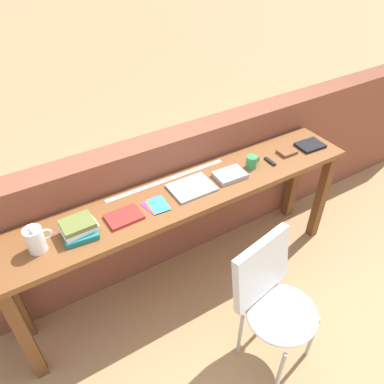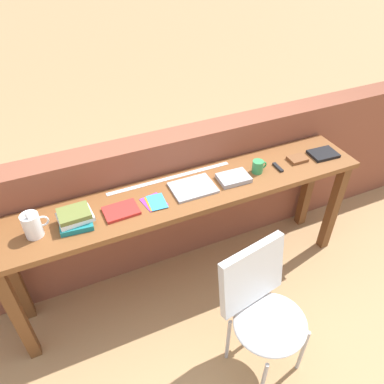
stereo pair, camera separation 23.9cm
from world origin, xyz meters
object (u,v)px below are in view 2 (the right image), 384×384
at_px(book_open_centre, 193,188).
at_px(leather_journal_brown, 297,159).
at_px(pitcher_white, 32,225).
at_px(magazine_cycling, 121,211).
at_px(chair_white_moulded, 263,307).
at_px(mug, 258,167).
at_px(book_stack_leftmost, 75,218).
at_px(pamphlet_pile_colourful, 155,202).
at_px(book_repair_rightmost, 323,154).
at_px(multitool_folded, 278,167).

relative_size(book_open_centre, leather_journal_brown, 2.19).
relative_size(pitcher_white, book_open_centre, 0.65).
bearing_deg(magazine_cycling, pitcher_white, 177.19).
relative_size(chair_white_moulded, mug, 8.10).
relative_size(book_stack_leftmost, magazine_cycling, 0.99).
distance_m(pamphlet_pile_colourful, book_open_centre, 0.27).
height_order(chair_white_moulded, pamphlet_pile_colourful, chair_white_moulded).
bearing_deg(chair_white_moulded, book_open_centre, 97.51).
distance_m(book_stack_leftmost, book_open_centre, 0.76).
height_order(pamphlet_pile_colourful, mug, mug).
distance_m(magazine_cycling, mug, 0.98).
bearing_deg(pitcher_white, chair_white_moulded, -34.44).
relative_size(chair_white_moulded, magazine_cycling, 4.28).
distance_m(magazine_cycling, pamphlet_pile_colourful, 0.22).
bearing_deg(mug, chair_white_moulded, -117.01).
bearing_deg(pamphlet_pile_colourful, pitcher_white, 179.15).
relative_size(book_stack_leftmost, book_open_centre, 0.73).
bearing_deg(book_repair_rightmost, book_stack_leftmost, -176.70).
bearing_deg(leather_journal_brown, pamphlet_pile_colourful, -177.22).
bearing_deg(book_stack_leftmost, chair_white_moulded, -40.74).
bearing_deg(multitool_folded, book_repair_rightmost, 0.60).
xyz_separation_m(pitcher_white, magazine_cycling, (0.49, -0.01, -0.07)).
relative_size(book_stack_leftmost, multitool_folded, 1.88).
height_order(chair_white_moulded, mug, mug).
distance_m(leather_journal_brown, book_repair_rightmost, 0.22).
bearing_deg(leather_journal_brown, book_open_centre, -179.02).
height_order(book_stack_leftmost, leather_journal_brown, book_stack_leftmost).
relative_size(book_stack_leftmost, book_repair_rightmost, 1.04).
distance_m(multitool_folded, book_repair_rightmost, 0.40).
distance_m(pitcher_white, book_repair_rightmost, 2.03).
bearing_deg(leather_journal_brown, multitool_folded, -170.57).
xyz_separation_m(book_stack_leftmost, pamphlet_pile_colourful, (0.49, -0.01, -0.04)).
xyz_separation_m(book_stack_leftmost, book_open_centre, (0.76, 0.03, -0.04)).
xyz_separation_m(pitcher_white, pamphlet_pile_colourful, (0.71, -0.01, -0.07)).
bearing_deg(pamphlet_pile_colourful, mug, 1.50).
bearing_deg(magazine_cycling, pamphlet_pile_colourful, -2.18).
bearing_deg(multitool_folded, chair_white_moulded, -126.32).
bearing_deg(magazine_cycling, book_repair_rightmost, -1.74).
height_order(chair_white_moulded, pitcher_white, pitcher_white).
xyz_separation_m(magazine_cycling, mug, (0.98, 0.02, 0.04)).
height_order(magazine_cycling, book_open_centre, magazine_cycling).
bearing_deg(book_repair_rightmost, mug, -178.42).
height_order(pitcher_white, pamphlet_pile_colourful, pitcher_white).
xyz_separation_m(pamphlet_pile_colourful, multitool_folded, (0.91, -0.00, 0.00)).
distance_m(book_open_centre, leather_journal_brown, 0.83).
xyz_separation_m(book_open_centre, leather_journal_brown, (0.83, -0.01, 0.00)).
xyz_separation_m(chair_white_moulded, magazine_cycling, (-0.59, 0.74, 0.36)).
distance_m(book_open_centre, book_repair_rightmost, 1.04).
distance_m(magazine_cycling, book_repair_rightmost, 1.53).
bearing_deg(book_open_centre, book_stack_leftmost, -177.71).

